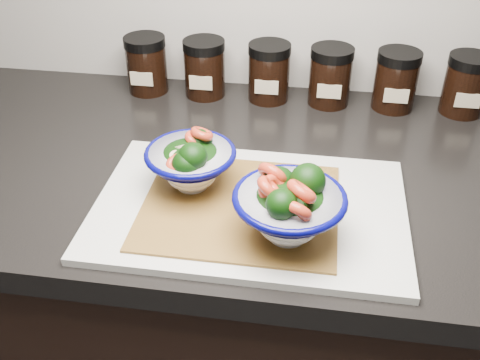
# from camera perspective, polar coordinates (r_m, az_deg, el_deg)

# --- Properties ---
(cabinet) EXTENTS (3.43, 0.58, 0.86)m
(cabinet) POSITION_cam_1_polar(r_m,az_deg,el_deg) (1.25, 5.41, -17.08)
(cabinet) COLOR black
(cabinet) RESTS_ON ground
(countertop) EXTENTS (3.50, 0.60, 0.04)m
(countertop) POSITION_cam_1_polar(r_m,az_deg,el_deg) (0.93, 6.90, 0.18)
(countertop) COLOR black
(countertop) RESTS_ON cabinet
(cutting_board) EXTENTS (0.45, 0.30, 0.01)m
(cutting_board) POSITION_cam_1_polar(r_m,az_deg,el_deg) (0.82, 1.00, -2.91)
(cutting_board) COLOR silver
(cutting_board) RESTS_ON countertop
(bamboo_mat) EXTENTS (0.28, 0.24, 0.00)m
(bamboo_mat) POSITION_cam_1_polar(r_m,az_deg,el_deg) (0.81, -0.00, -2.66)
(bamboo_mat) COLOR #A87A32
(bamboo_mat) RESTS_ON cutting_board
(bowl_left) EXTENTS (0.14, 0.14, 0.09)m
(bowl_left) POSITION_cam_1_polar(r_m,az_deg,el_deg) (0.83, -4.99, 1.82)
(bowl_left) COLOR white
(bowl_left) RESTS_ON bamboo_mat
(bowl_right) EXTENTS (0.15, 0.15, 0.11)m
(bowl_right) POSITION_cam_1_polar(r_m,az_deg,el_deg) (0.73, 4.99, -2.77)
(bowl_right) COLOR white
(bowl_right) RESTS_ON bamboo_mat
(spice_jar_a) EXTENTS (0.08, 0.08, 0.11)m
(spice_jar_a) POSITION_cam_1_polar(r_m,az_deg,el_deg) (1.16, -9.48, 11.52)
(spice_jar_a) COLOR black
(spice_jar_a) RESTS_ON countertop
(spice_jar_b) EXTENTS (0.08, 0.08, 0.11)m
(spice_jar_b) POSITION_cam_1_polar(r_m,az_deg,el_deg) (1.13, -3.62, 11.29)
(spice_jar_b) COLOR black
(spice_jar_b) RESTS_ON countertop
(spice_jar_c) EXTENTS (0.08, 0.08, 0.11)m
(spice_jar_c) POSITION_cam_1_polar(r_m,az_deg,el_deg) (1.11, 2.96, 10.90)
(spice_jar_c) COLOR black
(spice_jar_c) RESTS_ON countertop
(spice_jar_d) EXTENTS (0.08, 0.08, 0.11)m
(spice_jar_d) POSITION_cam_1_polar(r_m,az_deg,el_deg) (1.11, 9.16, 10.40)
(spice_jar_d) COLOR black
(spice_jar_d) RESTS_ON countertop
(spice_jar_e) EXTENTS (0.08, 0.08, 0.11)m
(spice_jar_e) POSITION_cam_1_polar(r_m,az_deg,el_deg) (1.12, 15.56, 9.75)
(spice_jar_e) COLOR black
(spice_jar_e) RESTS_ON countertop
(spice_jar_f) EXTENTS (0.08, 0.08, 0.11)m
(spice_jar_f) POSITION_cam_1_polar(r_m,az_deg,el_deg) (1.14, 21.98, 8.98)
(spice_jar_f) COLOR black
(spice_jar_f) RESTS_ON countertop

